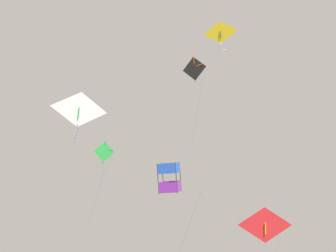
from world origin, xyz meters
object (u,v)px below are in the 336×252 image
Objects in this scene: kite_delta_far_centre at (265,225)px; kite_diamond_highest at (194,69)px; kite_delta_near_right at (79,110)px; kite_diamond_low_drifter at (104,152)px; kite_delta_upper_right at (221,33)px; kite_box_near_left at (169,178)px.

kite_diamond_highest reaches higher than kite_delta_far_centre.
kite_delta_near_right is 6.54m from kite_diamond_low_drifter.
kite_delta_upper_right is 0.47× the size of kite_diamond_highest.
kite_delta_far_centre is 0.58× the size of kite_diamond_highest.
kite_delta_far_centre is 16.37m from kite_delta_upper_right.
kite_box_near_left is at bearing -111.09° from kite_diamond_highest.
kite_delta_upper_right is 12.78m from kite_box_near_left.
kite_delta_far_centre is at bearing -37.72° from kite_diamond_low_drifter.
kite_delta_near_right is at bearing -122.72° from kite_diamond_low_drifter.
kite_delta_near_right is at bearing 172.27° from kite_delta_upper_right.
kite_delta_upper_right is at bearing -55.11° from kite_diamond_highest.
kite_diamond_highest reaches higher than kite_box_near_left.
kite_diamond_highest is at bearing -58.61° from kite_diamond_low_drifter.
kite_diamond_low_drifter is 0.95× the size of kite_box_near_left.
kite_box_near_left reaches higher than kite_delta_far_centre.
kite_diamond_low_drifter is 17.39m from kite_delta_far_centre.
kite_delta_near_right is 1.07× the size of kite_delta_upper_right.
kite_diamond_highest reaches higher than kite_diamond_low_drifter.
kite_delta_upper_right is (10.35, -11.71, 6.80)m from kite_diamond_low_drifter.
kite_diamond_low_drifter is 2.21× the size of kite_delta_upper_right.
kite_diamond_low_drifter is 17.04m from kite_delta_upper_right.
kite_delta_near_right is 0.50× the size of kite_diamond_highest.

